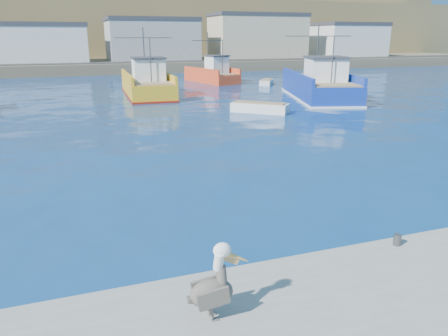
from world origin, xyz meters
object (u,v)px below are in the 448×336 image
at_px(boat_orange, 213,74).
at_px(skiff_mid, 260,108).
at_px(trawler_yellow_b, 147,85).
at_px(pelican, 214,287).
at_px(trawler_blue, 320,86).
at_px(skiff_far, 266,83).

bearing_deg(boat_orange, skiff_mid, -99.10).
distance_m(trawler_yellow_b, pelican, 37.26).
distance_m(trawler_yellow_b, trawler_blue, 16.82).
relative_size(skiff_mid, pelican, 2.75).
height_order(trawler_yellow_b, boat_orange, trawler_yellow_b).
bearing_deg(trawler_yellow_b, skiff_far, 18.35).
distance_m(boat_orange, skiff_mid, 23.18).
bearing_deg(trawler_yellow_b, skiff_mid, -63.37).
bearing_deg(skiff_far, trawler_blue, -91.56).
xyz_separation_m(trawler_yellow_b, trawler_blue, (15.07, -7.47, 0.07)).
distance_m(trawler_yellow_b, skiff_mid, 14.43).
bearing_deg(skiff_mid, trawler_blue, 32.12).
distance_m(trawler_blue, skiff_mid, 10.20).
height_order(boat_orange, skiff_mid, boat_orange).
bearing_deg(boat_orange, pelican, -108.20).
height_order(boat_orange, skiff_far, boat_orange).
height_order(skiff_mid, pelican, pelican).
bearing_deg(skiff_far, boat_orange, 137.26).
distance_m(trawler_yellow_b, skiff_far, 16.26).
xyz_separation_m(trawler_yellow_b, skiff_far, (15.41, 5.11, -0.83)).
xyz_separation_m(trawler_blue, skiff_far, (0.34, 12.59, -0.90)).
bearing_deg(pelican, skiff_far, 63.76).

